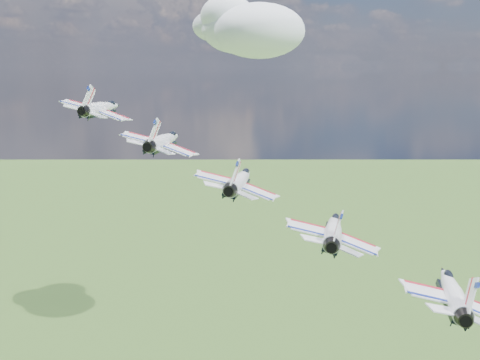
{
  "coord_description": "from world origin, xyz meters",
  "views": [
    {
      "loc": [
        8.81,
        -55.46,
        151.8
      ],
      "look_at": [
        9.49,
        11.33,
        139.21
      ],
      "focal_mm": 45.0,
      "sensor_mm": 36.0,
      "label": 1
    }
  ],
  "objects_px": {
    "jet_3": "(334,229)",
    "jet_4": "(452,291)",
    "jet_1": "(164,140)",
    "jet_2": "(240,180)",
    "jet_0": "(102,108)"
  },
  "relations": [
    {
      "from": "jet_3",
      "to": "jet_4",
      "type": "xyz_separation_m",
      "value": [
        9.39,
        -8.1,
        -3.54
      ]
    },
    {
      "from": "jet_1",
      "to": "jet_2",
      "type": "bearing_deg",
      "value": -29.92
    },
    {
      "from": "jet_3",
      "to": "jet_4",
      "type": "relative_size",
      "value": 1.0
    },
    {
      "from": "jet_0",
      "to": "jet_1",
      "type": "xyz_separation_m",
      "value": [
        9.39,
        -8.1,
        -3.54
      ]
    },
    {
      "from": "jet_1",
      "to": "jet_2",
      "type": "distance_m",
      "value": 12.9
    },
    {
      "from": "jet_3",
      "to": "jet_4",
      "type": "height_order",
      "value": "jet_3"
    },
    {
      "from": "jet_4",
      "to": "jet_2",
      "type": "bearing_deg",
      "value": 150.08
    },
    {
      "from": "jet_0",
      "to": "jet_3",
      "type": "relative_size",
      "value": 1.0
    },
    {
      "from": "jet_4",
      "to": "jet_1",
      "type": "bearing_deg",
      "value": 150.08
    },
    {
      "from": "jet_0",
      "to": "jet_3",
      "type": "height_order",
      "value": "jet_0"
    },
    {
      "from": "jet_2",
      "to": "jet_4",
      "type": "xyz_separation_m",
      "value": [
        18.77,
        -16.21,
        -7.08
      ]
    },
    {
      "from": "jet_1",
      "to": "jet_4",
      "type": "xyz_separation_m",
      "value": [
        28.16,
        -24.31,
        -10.61
      ]
    },
    {
      "from": "jet_2",
      "to": "jet_3",
      "type": "distance_m",
      "value": 12.9
    },
    {
      "from": "jet_1",
      "to": "jet_3",
      "type": "xyz_separation_m",
      "value": [
        18.77,
        -16.21,
        -7.08
      ]
    },
    {
      "from": "jet_2",
      "to": "jet_0",
      "type": "bearing_deg",
      "value": 150.08
    }
  ]
}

